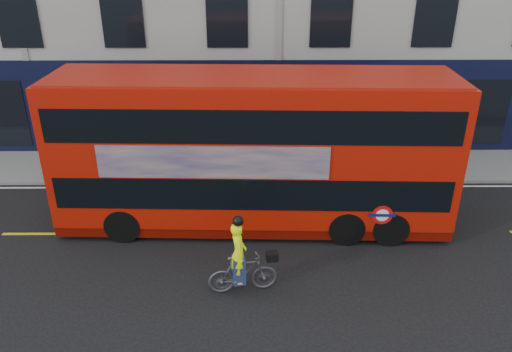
{
  "coord_description": "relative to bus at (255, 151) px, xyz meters",
  "views": [
    {
      "loc": [
        -1.04,
        -11.86,
        8.42
      ],
      "look_at": [
        -0.93,
        2.33,
        1.6
      ],
      "focal_mm": 35.0,
      "sensor_mm": 36.0,
      "label": 1
    }
  ],
  "objects": [
    {
      "name": "ground",
      "position": [
        0.97,
        -2.23,
        -2.49
      ],
      "size": [
        120.0,
        120.0,
        0.0
      ],
      "primitive_type": "plane",
      "color": "black",
      "rests_on": "ground"
    },
    {
      "name": "pavement",
      "position": [
        0.97,
        4.27,
        -2.43
      ],
      "size": [
        60.0,
        3.0,
        0.12
      ],
      "primitive_type": "cube",
      "color": "gray",
      "rests_on": "ground"
    },
    {
      "name": "road_edge_line",
      "position": [
        0.97,
        2.47,
        -2.49
      ],
      "size": [
        58.0,
        0.1,
        0.01
      ],
      "primitive_type": "cube",
      "color": "silver",
      "rests_on": "ground"
    },
    {
      "name": "bus",
      "position": [
        0.0,
        0.0,
        0.0
      ],
      "size": [
        12.13,
        3.11,
        4.86
      ],
      "rotation": [
        0.0,
        0.0,
        -0.03
      ],
      "color": "#B41407",
      "rests_on": "ground"
    },
    {
      "name": "lane_dashes",
      "position": [
        0.97,
        -0.73,
        -2.49
      ],
      "size": [
        58.0,
        0.12,
        0.01
      ],
      "primitive_type": null,
      "color": "gold",
      "rests_on": "ground"
    },
    {
      "name": "kerb",
      "position": [
        0.97,
        2.77,
        -2.43
      ],
      "size": [
        60.0,
        0.12,
        0.13
      ],
      "primitive_type": "cube",
      "color": "gray",
      "rests_on": "ground"
    },
    {
      "name": "cyclist",
      "position": [
        -0.35,
        -3.55,
        -1.73
      ],
      "size": [
        1.88,
        0.78,
        2.27
      ],
      "rotation": [
        0.0,
        0.0,
        0.15
      ],
      "color": "#4C4E52",
      "rests_on": "ground"
    }
  ]
}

